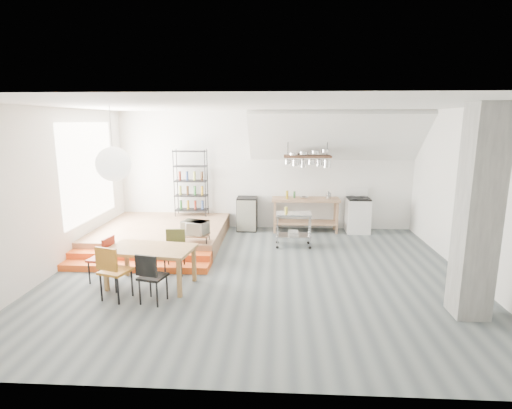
# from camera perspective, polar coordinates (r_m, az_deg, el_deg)

# --- Properties ---
(floor) EXTENTS (8.00, 8.00, 0.00)m
(floor) POSITION_cam_1_polar(r_m,az_deg,el_deg) (7.94, 0.40, -9.82)
(floor) COLOR #4C5558
(floor) RESTS_ON ground
(wall_back) EXTENTS (8.00, 0.04, 3.20)m
(wall_back) POSITION_cam_1_polar(r_m,az_deg,el_deg) (10.97, 1.31, 4.83)
(wall_back) COLOR silver
(wall_back) RESTS_ON ground
(wall_left) EXTENTS (0.04, 7.00, 3.20)m
(wall_left) POSITION_cam_1_polar(r_m,az_deg,el_deg) (8.67, -27.03, 1.69)
(wall_left) COLOR silver
(wall_left) RESTS_ON ground
(wall_right) EXTENTS (0.04, 7.00, 3.20)m
(wall_right) POSITION_cam_1_polar(r_m,az_deg,el_deg) (8.33, 29.07, 1.14)
(wall_right) COLOR silver
(wall_right) RESTS_ON ground
(ceiling) EXTENTS (8.00, 7.00, 0.02)m
(ceiling) POSITION_cam_1_polar(r_m,az_deg,el_deg) (7.39, 0.44, 13.91)
(ceiling) COLOR white
(ceiling) RESTS_ON wall_back
(slope_ceiling) EXTENTS (4.40, 1.44, 1.32)m
(slope_ceiling) POSITION_cam_1_polar(r_m,az_deg,el_deg) (10.39, 11.34, 9.48)
(slope_ceiling) COLOR white
(slope_ceiling) RESTS_ON wall_back
(window_pane) EXTENTS (0.02, 2.50, 2.20)m
(window_pane) POSITION_cam_1_polar(r_m,az_deg,el_deg) (9.95, -22.75, 4.37)
(window_pane) COLOR white
(window_pane) RESTS_ON wall_left
(platform) EXTENTS (3.00, 3.00, 0.40)m
(platform) POSITION_cam_1_polar(r_m,az_deg,el_deg) (10.18, -13.27, -4.08)
(platform) COLOR #8E6647
(platform) RESTS_ON ground
(step_lower) EXTENTS (3.00, 0.35, 0.13)m
(step_lower) POSITION_cam_1_polar(r_m,az_deg,el_deg) (8.46, -16.95, -8.51)
(step_lower) COLOR #E8571B
(step_lower) RESTS_ON ground
(step_upper) EXTENTS (3.00, 0.35, 0.27)m
(step_upper) POSITION_cam_1_polar(r_m,az_deg,el_deg) (8.74, -16.20, -7.33)
(step_upper) COLOR #E8571B
(step_upper) RESTS_ON ground
(concrete_column) EXTENTS (0.50, 0.50, 3.20)m
(concrete_column) POSITION_cam_1_polar(r_m,az_deg,el_deg) (6.71, 29.15, -1.13)
(concrete_column) COLOR slate
(concrete_column) RESTS_ON ground
(kitchen_counter) EXTENTS (1.80, 0.60, 0.91)m
(kitchen_counter) POSITION_cam_1_polar(r_m,az_deg,el_deg) (10.80, 7.07, -0.61)
(kitchen_counter) COLOR #8E6647
(kitchen_counter) RESTS_ON ground
(stove) EXTENTS (0.60, 0.60, 1.18)m
(stove) POSITION_cam_1_polar(r_m,az_deg,el_deg) (11.02, 14.32, -1.41)
(stove) COLOR white
(stove) RESTS_ON ground
(pot_rack) EXTENTS (1.20, 0.50, 1.43)m
(pot_rack) POSITION_cam_1_polar(r_m,az_deg,el_deg) (10.38, 7.49, 6.43)
(pot_rack) COLOR #402619
(pot_rack) RESTS_ON ceiling
(wire_shelving) EXTENTS (0.88, 0.38, 1.80)m
(wire_shelving) POSITION_cam_1_polar(r_m,az_deg,el_deg) (10.96, -9.28, 3.23)
(wire_shelving) COLOR black
(wire_shelving) RESTS_ON platform
(microwave_shelf) EXTENTS (0.60, 0.40, 0.16)m
(microwave_shelf) POSITION_cam_1_polar(r_m,az_deg,el_deg) (8.65, -8.68, -4.32)
(microwave_shelf) COLOR #8E6647
(microwave_shelf) RESTS_ON platform
(paper_lantern) EXTENTS (0.60, 0.60, 0.60)m
(paper_lantern) POSITION_cam_1_polar(r_m,az_deg,el_deg) (7.38, -19.70, 5.46)
(paper_lantern) COLOR white
(paper_lantern) RESTS_ON ceiling
(dining_table) EXTENTS (1.62, 1.06, 0.72)m
(dining_table) POSITION_cam_1_polar(r_m,az_deg,el_deg) (7.42, -14.85, -6.57)
(dining_table) COLOR olive
(dining_table) RESTS_ON ground
(chair_mustard) EXTENTS (0.55, 0.55, 0.95)m
(chair_mustard) POSITION_cam_1_polar(r_m,az_deg,el_deg) (7.03, -19.86, -8.55)
(chair_mustard) COLOR #BA731F
(chair_mustard) RESTS_ON ground
(chair_black) EXTENTS (0.48, 0.48, 0.86)m
(chair_black) POSITION_cam_1_polar(r_m,az_deg,el_deg) (6.74, -14.87, -9.58)
(chair_black) COLOR black
(chair_black) RESTS_ON ground
(chair_olive) EXTENTS (0.41, 0.41, 0.86)m
(chair_olive) POSITION_cam_1_polar(r_m,az_deg,el_deg) (7.97, -11.51, -6.07)
(chair_olive) COLOR brown
(chair_olive) RESTS_ON ground
(chair_red) EXTENTS (0.45, 0.45, 0.86)m
(chair_red) POSITION_cam_1_polar(r_m,az_deg,el_deg) (7.89, -20.87, -6.80)
(chair_red) COLOR #A72B17
(chair_red) RESTS_ON ground
(rolling_cart) EXTENTS (0.84, 0.48, 0.81)m
(rolling_cart) POSITION_cam_1_polar(r_m,az_deg,el_deg) (9.48, 5.39, -2.93)
(rolling_cart) COLOR silver
(rolling_cart) RESTS_ON ground
(mini_fridge) EXTENTS (0.54, 0.54, 0.91)m
(mini_fridge) POSITION_cam_1_polar(r_m,az_deg,el_deg) (10.89, -1.28, -1.32)
(mini_fridge) COLOR black
(mini_fridge) RESTS_ON ground
(microwave) EXTENTS (0.61, 0.50, 0.29)m
(microwave) POSITION_cam_1_polar(r_m,az_deg,el_deg) (8.61, -8.71, -3.27)
(microwave) COLOR beige
(microwave) RESTS_ON microwave_shelf
(bowl) EXTENTS (0.28, 0.28, 0.05)m
(bowl) POSITION_cam_1_polar(r_m,az_deg,el_deg) (10.69, 6.89, 0.97)
(bowl) COLOR silver
(bowl) RESTS_ON kitchen_counter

